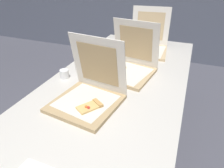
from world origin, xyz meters
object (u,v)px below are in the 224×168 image
pizza_box_back (147,45)px  cup_white_near_center (64,74)px  pizza_box_middle (128,67)px  cup_white_far (108,55)px  cup_white_mid (81,70)px  table (117,87)px  pizza_box_front (89,94)px

pizza_box_back → cup_white_near_center: bearing=-125.8°
pizza_box_middle → cup_white_far: (-0.24, 0.20, -0.02)m
pizza_box_middle → cup_white_mid: 0.35m
table → pizza_box_middle: (0.03, 0.14, 0.10)m
pizza_box_back → cup_white_far: 0.41m
cup_white_near_center → pizza_box_back: bearing=60.2°
pizza_box_back → cup_white_mid: bearing=-124.4°
pizza_box_front → cup_white_far: size_ratio=6.34×
table → cup_white_mid: cup_white_mid is taller
cup_white_near_center → cup_white_mid: bearing=52.5°
pizza_box_middle → table: bearing=-94.9°
table → pizza_box_front: (-0.06, -0.30, 0.10)m
cup_white_far → cup_white_mid: (-0.08, -0.33, 0.00)m
cup_white_mid → cup_white_near_center: (-0.08, -0.10, 0.00)m
pizza_box_front → cup_white_far: 0.66m
pizza_box_middle → cup_white_mid: (-0.32, -0.13, -0.02)m
pizza_box_front → pizza_box_back: size_ratio=0.95×
cup_white_mid → pizza_box_front: bearing=-54.4°
table → cup_white_far: bearing=121.1°
pizza_box_back → cup_white_near_center: 0.85m
pizza_box_front → cup_white_far: (-0.14, 0.64, -0.02)m
table → pizza_box_middle: pizza_box_middle is taller
pizza_box_back → cup_white_near_center: pizza_box_back is taller
table → cup_white_mid: 0.30m
cup_white_mid → table: bearing=-1.3°
table → cup_white_near_center: bearing=-165.4°
pizza_box_middle → pizza_box_front: bearing=-93.9°
pizza_box_middle → pizza_box_back: size_ratio=0.96×
pizza_box_front → pizza_box_middle: (0.10, 0.44, -0.00)m
pizza_box_middle → cup_white_near_center: 0.46m
cup_white_far → pizza_box_front: bearing=-77.7°
cup_white_far → cup_white_mid: bearing=-103.9°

